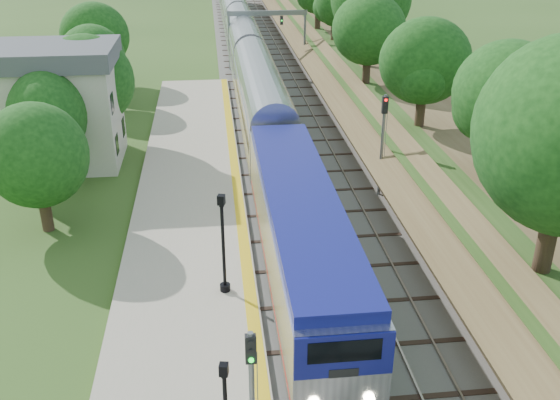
{
  "coord_description": "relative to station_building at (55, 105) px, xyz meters",
  "views": [
    {
      "loc": [
        -3.63,
        -11.46,
        16.05
      ],
      "look_at": [
        -0.5,
        16.35,
        2.8
      ],
      "focal_mm": 40.0,
      "sensor_mm": 36.0,
      "label": 1
    }
  ],
  "objects": [
    {
      "name": "embankment",
      "position": [
        24.35,
        30.0,
        -2.14
      ],
      "size": [
        10.64,
        170.0,
        11.7
      ],
      "color": "brown",
      "rests_on": "ground"
    },
    {
      "name": "trackbed",
      "position": [
        16.0,
        30.0,
        -4.02
      ],
      "size": [
        9.5,
        170.0,
        0.28
      ],
      "color": "#4C4944",
      "rests_on": "ground"
    },
    {
      "name": "signal_farside",
      "position": [
        20.2,
        -7.84,
        -0.17
      ],
      "size": [
        0.34,
        0.27,
        6.21
      ],
      "color": "slate",
      "rests_on": "ground"
    },
    {
      "name": "train",
      "position": [
        14.0,
        24.57,
        -1.72
      ],
      "size": [
        3.15,
        104.68,
        4.63
      ],
      "color": "black",
      "rests_on": "trackbed"
    },
    {
      "name": "signal_gantry",
      "position": [
        16.47,
        24.99,
        0.73
      ],
      "size": [
        8.4,
        0.38,
        6.2
      ],
      "color": "slate",
      "rests_on": "ground"
    },
    {
      "name": "yellow_stripe",
      "position": [
        11.65,
        -14.0,
        -3.7
      ],
      "size": [
        0.55,
        68.0,
        0.01
      ],
      "primitive_type": "cube",
      "color": "gold",
      "rests_on": "platform"
    },
    {
      "name": "trees_behind_platform",
      "position": [
        2.83,
        -9.33,
        0.44
      ],
      "size": [
        7.82,
        53.32,
        7.21
      ],
      "color": "#332316",
      "rests_on": "ground"
    },
    {
      "name": "lamppost_far",
      "position": [
        10.56,
        -17.74,
        -1.6
      ],
      "size": [
        0.47,
        0.47,
        4.72
      ],
      "color": "black",
      "rests_on": "platform"
    },
    {
      "name": "platform",
      "position": [
        8.8,
        -14.0,
        -3.9
      ],
      "size": [
        6.4,
        68.0,
        0.38
      ],
      "primitive_type": "cube",
      "color": "#AFA28D",
      "rests_on": "ground"
    },
    {
      "name": "station_building",
      "position": [
        0.0,
        0.0,
        0.0
      ],
      "size": [
        8.6,
        6.6,
        8.0
      ],
      "color": "beige",
      "rests_on": "ground"
    },
    {
      "name": "signal_platform",
      "position": [
        11.1,
        -27.85,
        -0.47
      ],
      "size": [
        0.31,
        0.25,
        5.28
      ],
      "color": "slate",
      "rests_on": "platform"
    }
  ]
}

